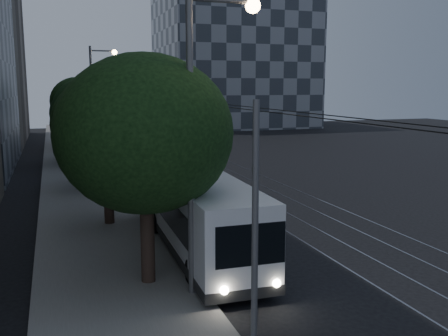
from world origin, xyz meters
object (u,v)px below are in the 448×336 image
object	(u,v)px
car_white_b	(123,155)
streetlamp_far	(97,92)
car_white_a	(145,161)
streetlamp_near	(204,114)
car_white_c	(118,151)
trolleybus	(195,209)
car_white_d	(108,145)
pickup_silver	(168,178)

from	to	relation	value
car_white_b	streetlamp_far	xyz separation A→B (m)	(-1.65, 3.00, 5.14)
car_white_a	streetlamp_near	distance (m)	23.62
car_white_a	streetlamp_far	xyz separation A→B (m)	(-2.69, 7.35, 5.07)
streetlamp_far	car_white_c	bearing A→B (deg)	-14.17
streetlamp_near	streetlamp_far	world-z (taller)	streetlamp_far
car_white_a	streetlamp_near	bearing A→B (deg)	-107.23
streetlamp_near	trolleybus	bearing A→B (deg)	77.94
trolleybus	streetlamp_near	bearing A→B (deg)	-100.60
car_white_d	streetlamp_far	world-z (taller)	streetlamp_far
car_white_c	streetlamp_near	size ratio (longest dim) A/B	0.44
car_white_a	car_white_c	world-z (taller)	car_white_a
streetlamp_near	streetlamp_far	bearing A→B (deg)	90.68
trolleybus	car_white_c	world-z (taller)	trolleybus
trolleybus	pickup_silver	xyz separation A→B (m)	(1.34, 10.64, -0.76)
car_white_c	streetlamp_far	xyz separation A→B (m)	(-1.57, 0.40, 5.13)
car_white_d	car_white_a	bearing A→B (deg)	-84.47
pickup_silver	car_white_a	size ratio (longest dim) A/B	1.43
car_white_a	car_white_d	bearing A→B (deg)	85.60
car_white_d	streetlamp_near	bearing A→B (deg)	-92.92
car_white_c	car_white_d	xyz separation A→B (m)	(-0.36, 5.00, -0.02)
trolleybus	pickup_silver	bearing A→B (deg)	84.27
car_white_d	streetlamp_far	distance (m)	7.01
pickup_silver	car_white_b	size ratio (longest dim) A/B	1.33
car_white_a	streetlamp_far	world-z (taller)	streetlamp_far
pickup_silver	streetlamp_near	world-z (taller)	streetlamp_near
trolleybus	car_white_b	world-z (taller)	trolleybus
car_white_d	streetlamp_near	world-z (taller)	streetlamp_near
pickup_silver	streetlamp_far	bearing A→B (deg)	94.94
car_white_a	streetlamp_near	world-z (taller)	streetlamp_near
car_white_c	streetlamp_near	world-z (taller)	streetlamp_near
trolleybus	car_white_b	bearing A→B (deg)	90.58
car_white_a	car_white_d	size ratio (longest dim) A/B	1.12
car_white_a	car_white_d	distance (m)	12.05
trolleybus	car_white_a	size ratio (longest dim) A/B	2.77
car_white_a	car_white_c	xyz separation A→B (m)	(-1.12, 6.96, -0.06)
car_white_b	streetlamp_far	bearing A→B (deg)	128.86
pickup_silver	car_white_a	world-z (taller)	pickup_silver
car_white_d	streetlamp_near	xyz separation A→B (m)	(-0.85, -34.98, 4.82)
car_white_d	car_white_b	bearing A→B (deg)	-88.24
trolleybus	pickup_silver	distance (m)	10.75
streetlamp_far	pickup_silver	bearing A→B (deg)	-80.28
car_white_a	car_white_b	world-z (taller)	car_white_a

